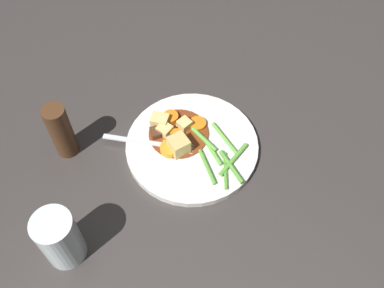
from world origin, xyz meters
TOP-DOWN VIEW (x-y plane):
  - ground_plane at (0.00, 0.00)m, footprint 3.00×3.00m
  - dinner_plate at (0.00, 0.00)m, footprint 0.25×0.25m
  - stew_sauce at (0.03, -0.01)m, footprint 0.12×0.12m
  - carrot_slice_0 at (0.01, -0.04)m, footprint 0.04×0.04m
  - carrot_slice_1 at (0.06, -0.03)m, footprint 0.04×0.04m
  - carrot_slice_2 at (0.03, -0.00)m, footprint 0.03×0.03m
  - carrot_slice_3 at (0.03, 0.03)m, footprint 0.04×0.04m
  - potato_chunk_0 at (0.08, -0.01)m, footprint 0.04×0.03m
  - potato_chunk_1 at (0.02, 0.02)m, footprint 0.05×0.05m
  - potato_chunk_2 at (0.03, -0.03)m, footprint 0.03×0.03m
  - potato_chunk_3 at (0.06, 0.00)m, footprint 0.03×0.03m
  - meat_chunk_0 at (0.03, 0.01)m, footprint 0.03×0.03m
  - meat_chunk_1 at (0.07, 0.01)m, footprint 0.03×0.03m
  - green_bean_0 at (-0.04, -0.00)m, footprint 0.06×0.05m
  - green_bean_1 at (-0.05, -0.04)m, footprint 0.07×0.05m
  - green_bean_2 at (-0.02, -0.02)m, footprint 0.06×0.03m
  - green_bean_3 at (-0.09, 0.02)m, footprint 0.07×0.05m
  - green_bean_4 at (-0.05, 0.03)m, footprint 0.06×0.06m
  - green_bean_5 at (-0.08, -0.00)m, footprint 0.03×0.08m
  - green_bean_6 at (-0.08, 0.03)m, footprint 0.04×0.07m
  - fork at (0.07, 0.03)m, footprint 0.17×0.06m
  - water_glass at (0.09, 0.27)m, footprint 0.06×0.06m
  - pepper_mill at (0.21, 0.11)m, footprint 0.04×0.04m

SIDE VIEW (x-z plane):
  - ground_plane at x=0.00m, z-range 0.00..0.00m
  - dinner_plate at x=0.00m, z-range 0.00..0.01m
  - stew_sauce at x=0.03m, z-range 0.01..0.02m
  - fork at x=0.07m, z-range 0.01..0.02m
  - green_bean_6 at x=-0.08m, z-range 0.01..0.02m
  - green_bean_1 at x=-0.05m, z-range 0.01..0.02m
  - green_bean_4 at x=-0.05m, z-range 0.01..0.02m
  - green_bean_0 at x=-0.04m, z-range 0.01..0.02m
  - carrot_slice_0 at x=0.01m, z-range 0.01..0.02m
  - green_bean_3 at x=-0.09m, z-range 0.01..0.02m
  - green_bean_5 at x=-0.08m, z-range 0.01..0.02m
  - green_bean_2 at x=-0.02m, z-range 0.01..0.02m
  - carrot_slice_1 at x=0.06m, z-range 0.01..0.03m
  - carrot_slice_3 at x=0.03m, z-range 0.01..0.03m
  - carrot_slice_2 at x=0.03m, z-range 0.01..0.03m
  - meat_chunk_1 at x=0.07m, z-range 0.01..0.03m
  - meat_chunk_0 at x=0.03m, z-range 0.01..0.03m
  - potato_chunk_2 at x=0.03m, z-range 0.01..0.03m
  - potato_chunk_3 at x=0.06m, z-range 0.01..0.03m
  - potato_chunk_0 at x=0.08m, z-range 0.01..0.04m
  - potato_chunk_1 at x=0.02m, z-range 0.01..0.05m
  - water_glass at x=0.09m, z-range 0.00..0.11m
  - pepper_mill at x=0.21m, z-range 0.00..0.12m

